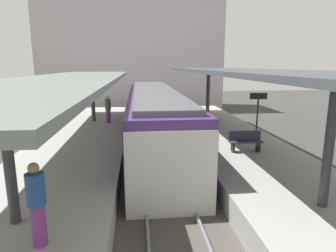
# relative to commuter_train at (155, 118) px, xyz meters

# --- Properties ---
(ground_plane) EXTENTS (80.00, 80.00, 0.00)m
(ground_plane) POSITION_rel_commuter_train_xyz_m (0.00, -4.17, -1.73)
(ground_plane) COLOR #383835
(platform_left) EXTENTS (4.40, 28.00, 1.00)m
(platform_left) POSITION_rel_commuter_train_xyz_m (-3.80, -4.17, -1.23)
(platform_left) COLOR #9E9E99
(platform_left) RESTS_ON ground_plane
(platform_right) EXTENTS (4.40, 28.00, 1.00)m
(platform_right) POSITION_rel_commuter_train_xyz_m (3.80, -4.17, -1.23)
(platform_right) COLOR #9E9E99
(platform_right) RESTS_ON ground_plane
(track_ballast) EXTENTS (3.20, 28.00, 0.20)m
(track_ballast) POSITION_rel_commuter_train_xyz_m (0.00, -4.17, -1.63)
(track_ballast) COLOR #4C4742
(track_ballast) RESTS_ON ground_plane
(rail_near_side) EXTENTS (0.08, 28.00, 0.14)m
(rail_near_side) POSITION_rel_commuter_train_xyz_m (-0.72, -4.17, -1.46)
(rail_near_side) COLOR slate
(rail_near_side) RESTS_ON track_ballast
(rail_far_side) EXTENTS (0.08, 28.00, 0.14)m
(rail_far_side) POSITION_rel_commuter_train_xyz_m (0.72, -4.17, -1.46)
(rail_far_side) COLOR slate
(rail_far_side) RESTS_ON track_ballast
(commuter_train) EXTENTS (2.78, 15.72, 3.10)m
(commuter_train) POSITION_rel_commuter_train_xyz_m (0.00, 0.00, 0.00)
(commuter_train) COLOR #472D6B
(commuter_train) RESTS_ON track_ballast
(canopy_left) EXTENTS (4.18, 21.00, 3.09)m
(canopy_left) POSITION_rel_commuter_train_xyz_m (-3.80, -2.77, 2.24)
(canopy_left) COLOR #333335
(canopy_left) RESTS_ON platform_left
(canopy_right) EXTENTS (4.18, 21.00, 3.39)m
(canopy_right) POSITION_rel_commuter_train_xyz_m (3.80, -2.77, 2.54)
(canopy_right) COLOR #333335
(canopy_right) RESTS_ON platform_right
(platform_bench) EXTENTS (1.40, 0.41, 0.86)m
(platform_bench) POSITION_rel_commuter_train_xyz_m (3.57, -4.12, -0.26)
(platform_bench) COLOR black
(platform_bench) RESTS_ON platform_right
(platform_sign) EXTENTS (0.90, 0.08, 2.21)m
(platform_sign) POSITION_rel_commuter_train_xyz_m (5.18, -1.46, 0.90)
(platform_sign) COLOR #262628
(platform_sign) RESTS_ON platform_right
(litter_bin) EXTENTS (0.44, 0.44, 0.80)m
(litter_bin) POSITION_rel_commuter_train_xyz_m (2.11, -0.31, -0.33)
(litter_bin) COLOR maroon
(litter_bin) RESTS_ON platform_right
(passenger_near_bench) EXTENTS (0.36, 0.36, 1.76)m
(passenger_near_bench) POSITION_rel_commuter_train_xyz_m (-2.93, -10.04, 0.19)
(passenger_near_bench) COLOR #7A337A
(passenger_near_bench) RESTS_ON platform_left
(passenger_mid_platform) EXTENTS (0.36, 0.36, 1.71)m
(passenger_mid_platform) POSITION_rel_commuter_train_xyz_m (-2.77, 2.72, 0.16)
(passenger_mid_platform) COLOR #7A337A
(passenger_mid_platform) RESTS_ON platform_left
(station_building_backdrop) EXTENTS (18.00, 6.00, 11.00)m
(station_building_backdrop) POSITION_rel_commuter_train_xyz_m (-1.38, 15.83, 3.77)
(station_building_backdrop) COLOR #B7B2B7
(station_building_backdrop) RESTS_ON ground_plane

